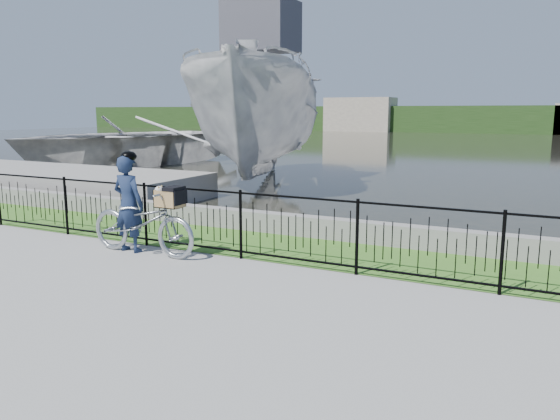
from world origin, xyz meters
The scene contains 12 objects.
ground centered at (0.00, 0.00, 0.00)m, with size 120.00×120.00×0.00m, color gray.
grass_strip centered at (0.00, 2.60, 0.00)m, with size 60.00×2.00×0.01m, color #3F7023.
water centered at (0.00, 33.00, 0.00)m, with size 120.00×120.00×0.00m, color black.
quay_wall centered at (0.00, 3.60, 0.20)m, with size 60.00×0.30×0.40m, color gray.
fence centered at (0.00, 1.60, 0.58)m, with size 14.00×0.06×1.15m, color black, non-canonical shape.
far_treeline centered at (0.00, 60.00, 1.50)m, with size 120.00×6.00×3.00m, color #254119.
far_building_left centered at (-18.00, 58.00, 2.00)m, with size 8.00×4.00×4.00m, color #A39783.
dock centered at (-10.00, 5.50, 0.35)m, with size 10.00×3.00×0.70m, color gray.
bicycle_rig centered at (-2.63, 1.11, 0.57)m, with size 2.12×0.74×1.22m.
cyclist centered at (-2.97, 1.15, 0.86)m, with size 0.62×0.42×1.74m.
boat_near centered at (-5.36, 10.26, 2.14)m, with size 7.59×11.33×5.90m.
boat_far centered at (-14.06, 13.07, 1.10)m, with size 9.75×12.06×2.21m.
Camera 1 is at (3.53, -5.91, 2.41)m, focal length 35.00 mm.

